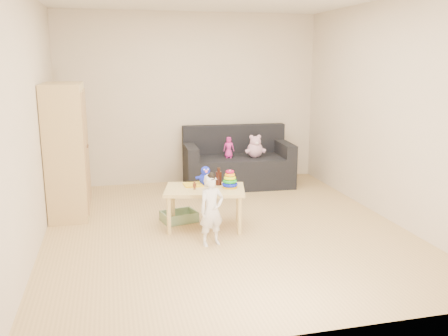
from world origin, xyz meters
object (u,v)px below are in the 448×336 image
object	(u,v)px
sofa	(238,171)
toddler	(212,211)
play_table	(205,208)
wardrobe	(67,150)

from	to	relation	value
sofa	toddler	world-z (taller)	toddler
play_table	wardrobe	bearing A→B (deg)	149.99
toddler	play_table	bearing A→B (deg)	70.99
sofa	play_table	world-z (taller)	play_table
sofa	toddler	xyz separation A→B (m)	(-0.89, -2.24, 0.14)
wardrobe	sofa	bearing A→B (deg)	18.91
wardrobe	sofa	distance (m)	2.61
toddler	sofa	bearing A→B (deg)	52.90
play_table	toddler	xyz separation A→B (m)	(-0.03, -0.53, 0.13)
wardrobe	toddler	xyz separation A→B (m)	(1.51, -1.42, -0.44)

